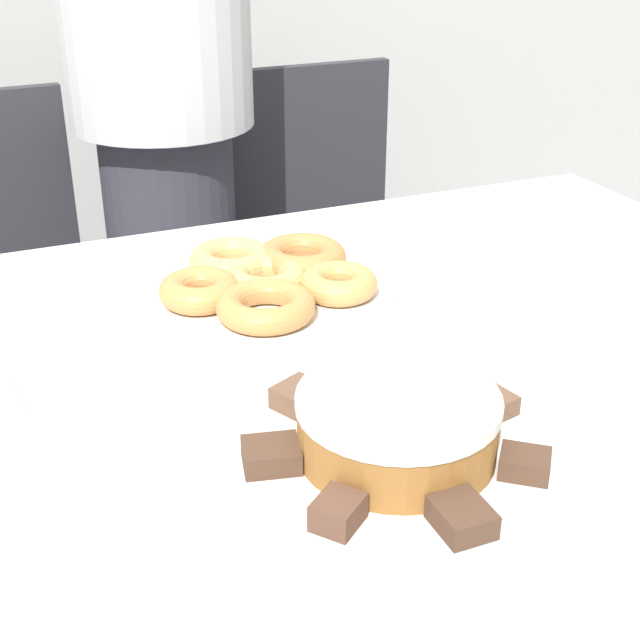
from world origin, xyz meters
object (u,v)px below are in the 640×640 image
office_chair_left (4,333)px  frosted_cake (397,425)px  plate_cake (396,457)px  office_chair_right (334,277)px  person_standing (162,104)px  plate_donuts (266,292)px

office_chair_left → frosted_cake: 1.22m
office_chair_left → plate_cake: bearing=-76.1°
frosted_cake → office_chair_left: bearing=106.1°
office_chair_left → office_chair_right: bearing=-2.2°
office_chair_left → office_chair_right: 0.75m
plate_cake → office_chair_right: bearing=69.0°
person_standing → office_chair_right: bearing=-4.8°
office_chair_left → person_standing: bearing=2.6°
office_chair_right → frosted_cake: (-0.43, -1.12, 0.36)m
person_standing → plate_donuts: (-0.04, -0.72, -0.11)m
plate_donuts → frosted_cake: 0.43m
office_chair_right → frosted_cake: size_ratio=4.40×
person_standing → plate_donuts: 0.73m
person_standing → office_chair_left: (-0.38, -0.03, -0.44)m
office_chair_right → person_standing: bearing=174.4°
office_chair_right → plate_cake: (-0.43, -1.12, 0.32)m
office_chair_right → frosted_cake: 1.25m
person_standing → plate_cake: (-0.05, -1.15, -0.11)m
office_chair_left → frosted_cake: size_ratio=4.40×
frosted_cake → plate_donuts: bearing=88.0°
plate_donuts → office_chair_right: bearing=59.1°
office_chair_left → plate_donuts: 0.83m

